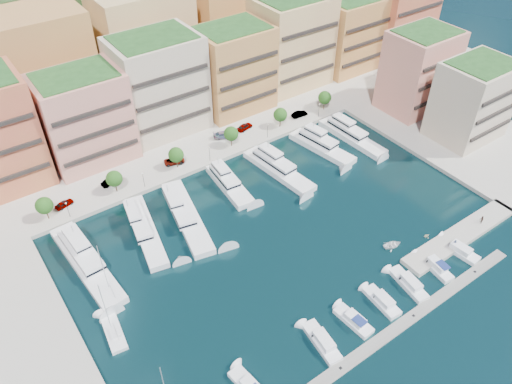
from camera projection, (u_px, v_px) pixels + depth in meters
ground at (286, 235)px, 106.96m from camera, size 400.00×400.00×0.00m
north_quay at (155, 112)px, 145.55m from camera, size 220.00×64.00×2.00m
east_quay at (493, 154)px, 129.39m from camera, size 34.00×76.00×2.00m
hillside at (94, 54)px, 175.41m from camera, size 240.00×40.00×58.00m
south_pontoon at (378, 342)px, 86.97m from camera, size 72.00×2.20×0.35m
finger_pier at (460, 237)px, 106.53m from camera, size 32.00×5.00×2.00m
apartment_2 at (85, 118)px, 119.95m from camera, size 20.00×15.50×22.80m
apartment_3 at (159, 85)px, 129.51m from camera, size 22.00×16.50×25.80m
apartment_4 at (234, 69)px, 138.64m from camera, size 20.00×15.50×23.80m
apartment_5 at (291, 42)px, 148.64m from camera, size 22.00×16.50×26.80m
apartment_6 at (349, 33)px, 158.41m from camera, size 20.00×15.50×22.80m
apartment_7 at (398, 19)px, 165.36m from camera, size 22.00×16.50×24.80m
apartment_east_a at (419, 71)px, 138.85m from camera, size 18.00×14.50×22.80m
apartment_east_b at (473, 100)px, 128.30m from camera, size 18.00×14.50×20.80m
backblock_1 at (41, 69)px, 131.63m from camera, size 26.00×18.00×30.00m
backblock_2 at (145, 41)px, 144.89m from camera, size 26.00×18.00×30.00m
backblock_3 at (231, 19)px, 158.15m from camera, size 26.00×18.00×30.00m
backblock_4 at (304, 0)px, 171.41m from camera, size 26.00×18.00×30.00m
tree_0 at (44, 206)px, 107.07m from camera, size 3.80×3.80×5.65m
tree_1 at (114, 179)px, 114.14m from camera, size 3.80×3.80×5.65m
tree_2 at (176, 155)px, 121.21m from camera, size 3.80×3.80×5.65m
tree_3 at (231, 134)px, 128.28m from camera, size 3.80×3.80×5.65m
tree_4 at (280, 115)px, 135.35m from camera, size 3.80×3.80×5.65m
tree_5 at (325, 98)px, 142.43m from camera, size 3.80×3.80×5.65m
lamppost_0 at (67, 207)px, 108.00m from camera, size 0.30×0.30×4.20m
lamppost_1 at (143, 177)px, 115.95m from camera, size 0.30×0.30×4.20m
lamppost_2 at (209, 151)px, 123.91m from camera, size 0.30×0.30×4.20m
lamppost_3 at (268, 128)px, 131.86m from camera, size 0.30×0.30×4.20m
lamppost_4 at (319, 108)px, 139.82m from camera, size 0.30×0.30×4.20m
yacht_0 at (85, 260)px, 99.98m from camera, size 6.47×26.32×7.30m
yacht_1 at (144, 228)px, 107.05m from camera, size 8.52×23.09×7.30m
yacht_2 at (185, 213)px, 110.58m from camera, size 9.69×25.31×7.30m
yacht_3 at (228, 182)px, 118.83m from camera, size 6.10×17.54×7.30m
yacht_4 at (277, 168)px, 123.27m from camera, size 6.83×22.16×7.30m
yacht_5 at (320, 145)px, 130.65m from camera, size 7.40×19.80×7.30m
yacht_6 at (350, 134)px, 134.39m from camera, size 5.33×21.60×7.30m
cruiser_3 at (322, 342)px, 86.29m from camera, size 3.87×9.28×2.55m
cruiser_4 at (354, 321)px, 89.60m from camera, size 3.22×7.87×2.66m
cruiser_5 at (382, 302)px, 92.85m from camera, size 3.20×8.04×2.55m
cruiser_6 at (409, 284)px, 96.06m from camera, size 3.91×9.30×2.55m
cruiser_7 at (435, 266)px, 99.43m from camera, size 3.49×8.73×2.66m
cruiser_8 at (459, 250)px, 102.79m from camera, size 3.59×8.91×2.55m
sailboat_2 at (111, 293)px, 94.77m from camera, size 3.36×7.73×13.20m
sailboat_1 at (114, 332)px, 88.14m from camera, size 3.94×9.26×13.20m
tender_0 at (393, 245)px, 104.15m from camera, size 4.56×3.73×0.83m
tender_1 at (427, 236)px, 106.30m from camera, size 1.57×1.42×0.73m
car_0 at (64, 204)px, 112.10m from camera, size 4.51×2.69×1.44m
car_1 at (111, 182)px, 118.09m from camera, size 4.73×2.27×1.49m
car_2 at (174, 161)px, 124.41m from camera, size 5.59×3.67×1.43m
car_3 at (224, 135)px, 133.11m from camera, size 6.31×4.31×1.70m
car_4 at (245, 127)px, 136.15m from camera, size 5.21×2.94×1.67m
car_5 at (299, 114)px, 141.23m from camera, size 4.92×2.03×1.59m
person_0 at (455, 243)px, 102.44m from camera, size 0.78×0.79×1.84m
person_1 at (482, 220)px, 107.84m from camera, size 1.12×1.12×1.84m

